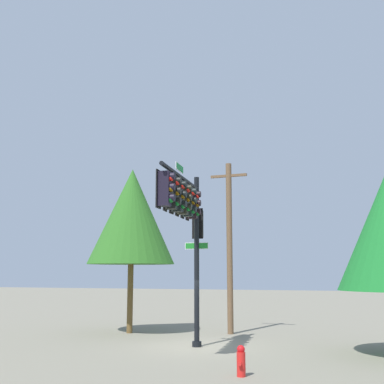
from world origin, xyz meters
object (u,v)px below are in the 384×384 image
Objects in this scene: utility_pole at (229,243)px; tree_near at (132,216)px; fire_hydrant at (241,361)px; signal_pole_assembly at (186,212)px.

utility_pole is 4.91m from tree_near.
tree_near is (-7.80, -6.89, 5.09)m from fire_hydrant.
utility_pole is 9.90m from fire_hydrant.
utility_pole is at bearing 103.17° from tree_near.
utility_pole reaches higher than tree_near.
signal_pole_assembly is 0.82× the size of utility_pole.
tree_near reaches higher than signal_pole_assembly.
signal_pole_assembly is at bearing -2.52° from utility_pole.
utility_pole is (-5.91, 0.26, -0.83)m from signal_pole_assembly.
tree_near reaches higher than fire_hydrant.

